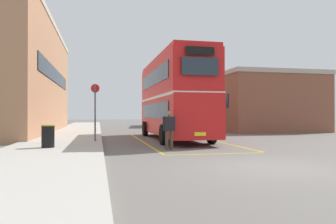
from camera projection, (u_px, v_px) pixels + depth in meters
name	position (u px, v px, depth m)	size (l,w,h in m)	color
ground_plane	(165.00, 135.00, 23.21)	(135.60, 135.60, 0.00)	#66605B
sidewalk_left	(74.00, 133.00, 24.18)	(4.00, 57.60, 0.14)	#B2ADA3
brick_building_left	(22.00, 78.00, 25.44)	(5.14, 20.95, 8.71)	#AD7A56
depot_building_right	(246.00, 104.00, 31.82)	(8.47, 14.44, 5.06)	brown
double_decker_bus	(173.00, 97.00, 19.01)	(2.76, 10.28, 4.75)	black
single_deck_bus	(162.00, 113.00, 39.24)	(3.66, 9.22, 3.02)	black
pedestrian_boarding	(169.00, 127.00, 13.42)	(0.55, 0.30, 1.64)	#473828
litter_bin	(48.00, 136.00, 13.05)	(0.54, 0.54, 0.92)	black
bus_stop_sign	(95.00, 107.00, 16.30)	(0.44, 0.11, 2.90)	#4C4C51
bay_marking_yellow	(181.00, 142.00, 17.14)	(4.12, 12.26, 0.01)	gold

